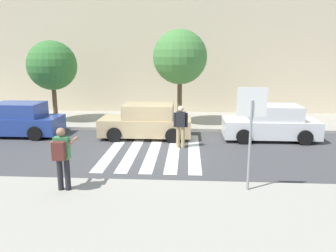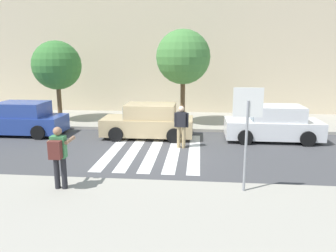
{
  "view_description": "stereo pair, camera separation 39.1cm",
  "coord_description": "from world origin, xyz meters",
  "px_view_note": "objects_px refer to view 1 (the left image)",
  "views": [
    {
      "loc": [
        1.35,
        -12.17,
        3.73
      ],
      "look_at": [
        0.6,
        -0.2,
        1.1
      ],
      "focal_mm": 35.0,
      "sensor_mm": 36.0,
      "label": 1
    },
    {
      "loc": [
        1.74,
        -12.14,
        3.73
      ],
      "look_at": [
        0.6,
        -0.2,
        1.1
      ],
      "focal_mm": 35.0,
      "sensor_mm": 36.0,
      "label": 2
    }
  ],
  "objects_px": {
    "street_tree_center": "(180,57)",
    "pedestrian_crossing": "(181,124)",
    "parked_car_tan": "(147,122)",
    "parked_car_blue": "(17,120)",
    "parked_car_white": "(271,124)",
    "photographer_with_backpack": "(62,154)",
    "street_tree_west": "(52,66)",
    "stop_sign": "(251,116)"
  },
  "relations": [
    {
      "from": "street_tree_center",
      "to": "pedestrian_crossing",
      "type": "bearing_deg",
      "value": -87.75
    },
    {
      "from": "parked_car_tan",
      "to": "street_tree_center",
      "type": "bearing_deg",
      "value": 59.38
    },
    {
      "from": "parked_car_blue",
      "to": "street_tree_center",
      "type": "xyz_separation_m",
      "value": [
        7.51,
        2.41,
        2.86
      ]
    },
    {
      "from": "parked_car_blue",
      "to": "parked_car_tan",
      "type": "height_order",
      "value": "same"
    },
    {
      "from": "pedestrian_crossing",
      "to": "parked_car_tan",
      "type": "bearing_deg",
      "value": 134.88
    },
    {
      "from": "pedestrian_crossing",
      "to": "street_tree_center",
      "type": "height_order",
      "value": "street_tree_center"
    },
    {
      "from": "parked_car_blue",
      "to": "street_tree_center",
      "type": "height_order",
      "value": "street_tree_center"
    },
    {
      "from": "parked_car_white",
      "to": "street_tree_center",
      "type": "height_order",
      "value": "street_tree_center"
    },
    {
      "from": "parked_car_blue",
      "to": "parked_car_white",
      "type": "distance_m",
      "value": 11.64
    },
    {
      "from": "photographer_with_backpack",
      "to": "pedestrian_crossing",
      "type": "height_order",
      "value": "photographer_with_backpack"
    },
    {
      "from": "pedestrian_crossing",
      "to": "parked_car_tan",
      "type": "relative_size",
      "value": 0.42
    },
    {
      "from": "photographer_with_backpack",
      "to": "street_tree_west",
      "type": "distance_m",
      "value": 10.11
    },
    {
      "from": "photographer_with_backpack",
      "to": "parked_car_white",
      "type": "xyz_separation_m",
      "value": [
        7.0,
        6.38,
        -0.44
      ]
    },
    {
      "from": "parked_car_blue",
      "to": "parked_car_tan",
      "type": "relative_size",
      "value": 1.0
    },
    {
      "from": "parked_car_blue",
      "to": "stop_sign",
      "type": "bearing_deg",
      "value": -32.13
    },
    {
      "from": "photographer_with_backpack",
      "to": "street_tree_west",
      "type": "bearing_deg",
      "value": 113.29
    },
    {
      "from": "parked_car_blue",
      "to": "pedestrian_crossing",
      "type": "bearing_deg",
      "value": -11.72
    },
    {
      "from": "parked_car_white",
      "to": "street_tree_west",
      "type": "xyz_separation_m",
      "value": [
        -10.91,
        2.72,
        2.42
      ]
    },
    {
      "from": "parked_car_blue",
      "to": "parked_car_white",
      "type": "height_order",
      "value": "same"
    },
    {
      "from": "stop_sign",
      "to": "parked_car_tan",
      "type": "relative_size",
      "value": 0.68
    },
    {
      "from": "street_tree_center",
      "to": "parked_car_blue",
      "type": "bearing_deg",
      "value": -162.2
    },
    {
      "from": "parked_car_white",
      "to": "street_tree_center",
      "type": "relative_size",
      "value": 0.85
    },
    {
      "from": "parked_car_tan",
      "to": "street_tree_west",
      "type": "height_order",
      "value": "street_tree_west"
    },
    {
      "from": "stop_sign",
      "to": "pedestrian_crossing",
      "type": "distance_m",
      "value": 4.99
    },
    {
      "from": "street_tree_center",
      "to": "parked_car_tan",
      "type": "bearing_deg",
      "value": -120.62
    },
    {
      "from": "parked_car_blue",
      "to": "street_tree_center",
      "type": "relative_size",
      "value": 0.85
    },
    {
      "from": "parked_car_tan",
      "to": "street_tree_west",
      "type": "bearing_deg",
      "value": 153.09
    },
    {
      "from": "stop_sign",
      "to": "street_tree_west",
      "type": "bearing_deg",
      "value": 135.41
    },
    {
      "from": "parked_car_white",
      "to": "street_tree_center",
      "type": "xyz_separation_m",
      "value": [
        -4.13,
        2.41,
        2.86
      ]
    },
    {
      "from": "photographer_with_backpack",
      "to": "parked_car_tan",
      "type": "bearing_deg",
      "value": 77.31
    },
    {
      "from": "parked_car_tan",
      "to": "parked_car_white",
      "type": "xyz_separation_m",
      "value": [
        5.56,
        -0.0,
        0.0
      ]
    },
    {
      "from": "street_tree_west",
      "to": "stop_sign",
      "type": "bearing_deg",
      "value": -44.59
    },
    {
      "from": "parked_car_blue",
      "to": "photographer_with_backpack",
      "type": "bearing_deg",
      "value": -53.96
    },
    {
      "from": "parked_car_tan",
      "to": "parked_car_white",
      "type": "height_order",
      "value": "same"
    },
    {
      "from": "street_tree_west",
      "to": "street_tree_center",
      "type": "xyz_separation_m",
      "value": [
        6.78,
        -0.31,
        0.44
      ]
    },
    {
      "from": "parked_car_white",
      "to": "stop_sign",
      "type": "bearing_deg",
      "value": -108.7
    },
    {
      "from": "parked_car_tan",
      "to": "parked_car_blue",
      "type": "bearing_deg",
      "value": -180.0
    },
    {
      "from": "street_tree_center",
      "to": "parked_car_white",
      "type": "bearing_deg",
      "value": -30.27
    },
    {
      "from": "pedestrian_crossing",
      "to": "street_tree_west",
      "type": "distance_m",
      "value": 8.45
    },
    {
      "from": "parked_car_blue",
      "to": "parked_car_tan",
      "type": "bearing_deg",
      "value": 0.0
    },
    {
      "from": "photographer_with_backpack",
      "to": "pedestrian_crossing",
      "type": "bearing_deg",
      "value": 57.77
    },
    {
      "from": "parked_car_white",
      "to": "street_tree_center",
      "type": "bearing_deg",
      "value": 149.73
    }
  ]
}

